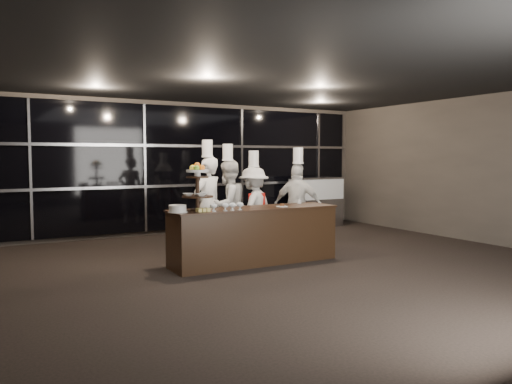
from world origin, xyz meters
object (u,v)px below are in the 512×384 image
layer_cake (178,209)px  chef_a (208,204)px  chef_d (298,205)px  buffet_counter (254,235)px  display_stand (197,184)px  chef_c (254,208)px  display_case (316,199)px  chef_b (228,205)px

layer_cake → chef_a: chef_a is taller
chef_d → chef_a: bearing=169.0°
buffet_counter → chef_d: size_ratio=1.48×
display_stand → chef_d: (2.38, 0.76, -0.51)m
buffet_counter → chef_c: bearing=61.4°
buffet_counter → display_stand: (-1.00, -0.00, 0.87)m
buffet_counter → layer_cake: 1.44m
display_stand → chef_a: bearing=59.2°
chef_a → chef_c: size_ratio=1.10×
layer_cake → chef_c: 2.25m
buffet_counter → chef_c: size_ratio=1.52×
buffet_counter → display_case: (3.47, 3.03, 0.22)m
chef_b → buffet_counter: bearing=-95.1°
layer_cake → chef_d: size_ratio=0.16×
layer_cake → chef_b: chef_b is taller
chef_a → display_case: bearing=26.8°
buffet_counter → chef_b: chef_b is taller
buffet_counter → display_case: bearing=41.1°
layer_cake → chef_a: (1.00, 1.15, -0.07)m
chef_c → display_case: bearing=34.0°
display_case → layer_cake: bearing=-147.4°
chef_a → chef_b: size_ratio=1.03×
display_stand → chef_c: 2.00m
layer_cake → display_case: size_ratio=0.23×
display_case → display_stand: bearing=-145.9°
buffet_counter → display_stand: bearing=-180.0°
chef_a → chef_d: size_ratio=1.06×
chef_c → chef_d: 0.85m
display_stand → chef_b: (1.11, 1.20, -0.48)m
display_stand → display_case: bearing=34.1°
buffet_counter → chef_c: (0.59, 1.09, 0.33)m
chef_a → layer_cake: bearing=-131.0°
buffet_counter → display_case: size_ratio=2.17×
display_stand → chef_b: bearing=47.2°
layer_cake → display_case: display_case is taller
display_case → chef_a: size_ratio=0.64×
chef_b → chef_a: bearing=-167.8°
buffet_counter → layer_cake: (-1.34, -0.05, 0.51)m
buffet_counter → layer_cake: layer_cake is taller
layer_cake → chef_d: bearing=16.7°
buffet_counter → chef_d: (1.38, 0.76, 0.37)m
display_case → chef_d: chef_d is taller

